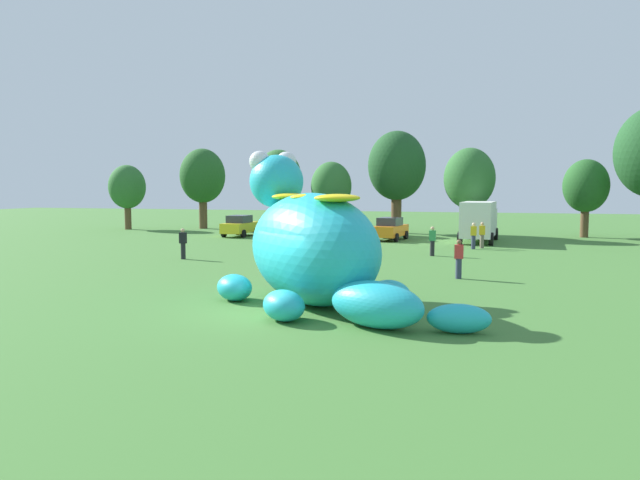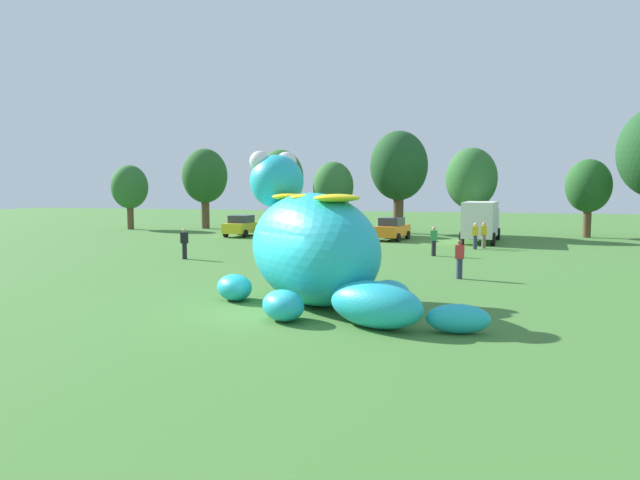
{
  "view_description": "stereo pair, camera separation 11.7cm",
  "coord_description": "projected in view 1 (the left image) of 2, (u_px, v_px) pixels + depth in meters",
  "views": [
    {
      "loc": [
        6.48,
        -17.3,
        3.94
      ],
      "look_at": [
        0.89,
        2.54,
        2.1
      ],
      "focal_mm": 32.85,
      "sensor_mm": 36.0,
      "label": 1
    },
    {
      "loc": [
        6.59,
        -17.27,
        3.94
      ],
      "look_at": [
        0.89,
        2.54,
        2.1
      ],
      "focal_mm": 32.85,
      "sensor_mm": 36.0,
      "label": 2
    }
  ],
  "objects": [
    {
      "name": "spectator_far_side",
      "position": [
        459.0,
        259.0,
        25.37
      ],
      "size": [
        0.38,
        0.26,
        1.71
      ],
      "color": "#2D334C",
      "rests_on": "ground"
    },
    {
      "name": "tree_centre_right",
      "position": [
        469.0,
        179.0,
        46.02
      ],
      "size": [
        3.99,
        3.99,
        7.08
      ],
      "color": "brown",
      "rests_on": "ground"
    },
    {
      "name": "car_blue",
      "position": [
        339.0,
        228.0,
        45.19
      ],
      "size": [
        2.14,
        4.2,
        1.72
      ],
      "color": "#2347B7",
      "rests_on": "ground"
    },
    {
      "name": "car_yellow",
      "position": [
        240.0,
        226.0,
        47.65
      ],
      "size": [
        2.02,
        4.14,
        1.72
      ],
      "color": "yellow",
      "rests_on": "ground"
    },
    {
      "name": "giant_inflatable_creature",
      "position": [
        313.0,
        247.0,
        19.74
      ],
      "size": [
        9.66,
        7.86,
        5.33
      ],
      "color": "#23B2C6",
      "rests_on": "ground"
    },
    {
      "name": "tree_centre",
      "position": [
        397.0,
        166.0,
        50.62
      ],
      "size": [
        4.98,
        4.98,
        8.85
      ],
      "color": "brown",
      "rests_on": "ground"
    },
    {
      "name": "spectator_wandering",
      "position": [
        432.0,
        241.0,
        33.91
      ],
      "size": [
        0.38,
        0.26,
        1.71
      ],
      "color": "black",
      "rests_on": "ground"
    },
    {
      "name": "car_green",
      "position": [
        289.0,
        227.0,
        46.47
      ],
      "size": [
        2.19,
        4.22,
        1.72
      ],
      "color": "#1E7238",
      "rests_on": "ground"
    },
    {
      "name": "spectator_near_inflatable",
      "position": [
        473.0,
        236.0,
        37.67
      ],
      "size": [
        0.38,
        0.26,
        1.71
      ],
      "color": "#2D334C",
      "rests_on": "ground"
    },
    {
      "name": "ground_plane",
      "position": [
        272.0,
        311.0,
        18.69
      ],
      "size": [
        160.0,
        160.0,
        0.0
      ],
      "primitive_type": "plane",
      "color": "#427533"
    },
    {
      "name": "spectator_by_cars",
      "position": [
        183.0,
        244.0,
        32.34
      ],
      "size": [
        0.38,
        0.26,
        1.71
      ],
      "color": "black",
      "rests_on": "ground"
    },
    {
      "name": "tree_far_left",
      "position": [
        127.0,
        187.0,
        55.38
      ],
      "size": [
        3.44,
        3.44,
        6.1
      ],
      "color": "brown",
      "rests_on": "ground"
    },
    {
      "name": "tree_mid_left",
      "position": [
        279.0,
        178.0,
        53.08
      ],
      "size": [
        4.17,
        4.17,
        7.4
      ],
      "color": "brown",
      "rests_on": "ground"
    },
    {
      "name": "tree_left",
      "position": [
        203.0,
        176.0,
        56.4
      ],
      "size": [
        4.34,
        4.34,
        7.71
      ],
      "color": "brown",
      "rests_on": "ground"
    },
    {
      "name": "spectator_mid_field",
      "position": [
        482.0,
        235.0,
        38.19
      ],
      "size": [
        0.38,
        0.26,
        1.71
      ],
      "color": "#726656",
      "rests_on": "ground"
    },
    {
      "name": "tree_mid_right",
      "position": [
        586.0,
        186.0,
        46.37
      ],
      "size": [
        3.49,
        3.49,
        6.2
      ],
      "color": "brown",
      "rests_on": "ground"
    },
    {
      "name": "box_truck",
      "position": [
        479.0,
        220.0,
        42.42
      ],
      "size": [
        2.84,
        6.56,
        2.95
      ],
      "color": "silver",
      "rests_on": "ground"
    },
    {
      "name": "tree_centre_left",
      "position": [
        331.0,
        187.0,
        50.0
      ],
      "size": [
        3.48,
        3.48,
        6.17
      ],
      "color": "brown",
      "rests_on": "ground"
    },
    {
      "name": "car_orange",
      "position": [
        390.0,
        229.0,
        44.09
      ],
      "size": [
        2.39,
        4.31,
        1.72
      ],
      "color": "orange",
      "rests_on": "ground"
    }
  ]
}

